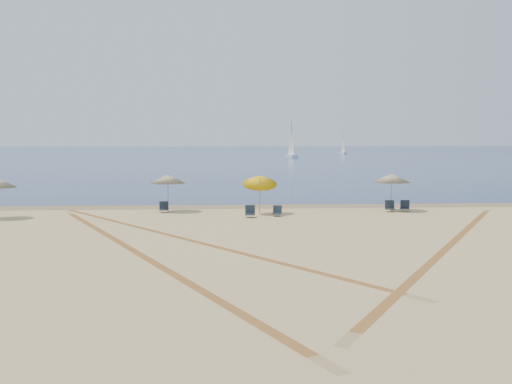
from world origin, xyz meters
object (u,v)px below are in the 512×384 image
(umbrella_3, at_px, (260,180))
(umbrella_4, at_px, (392,178))
(chair_6, at_px, (390,207))
(chair_7, at_px, (405,206))
(sailboat_0, at_px, (343,148))
(chair_3, at_px, (164,208))
(umbrella_2, at_px, (168,179))
(chair_4, at_px, (250,212))
(chair_5, at_px, (277,211))
(sailboat_1, at_px, (291,146))

(umbrella_3, height_order, umbrella_4, umbrella_3)
(chair_6, xyz_separation_m, chair_7, (1.01, 0.19, -0.01))
(chair_6, relative_size, sailboat_0, 0.12)
(umbrella_3, distance_m, sailboat_0, 168.60)
(chair_3, bearing_deg, chair_6, -6.97)
(umbrella_2, height_order, chair_6, umbrella_2)
(umbrella_4, relative_size, chair_4, 3.38)
(chair_6, bearing_deg, umbrella_3, -165.58)
(chair_4, bearing_deg, chair_3, 156.38)
(chair_3, relative_size, sailboat_0, 0.11)
(sailboat_0, bearing_deg, chair_3, -114.16)
(chair_3, relative_size, chair_4, 0.98)
(umbrella_3, distance_m, chair_6, 8.37)
(umbrella_4, relative_size, chair_3, 3.46)
(umbrella_3, bearing_deg, chair_4, -111.83)
(sailboat_0, bearing_deg, chair_7, -109.13)
(sailboat_0, bearing_deg, chair_6, -109.46)
(umbrella_3, height_order, sailboat_0, sailboat_0)
(chair_5, relative_size, chair_6, 0.93)
(sailboat_0, xyz_separation_m, sailboat_1, (-22.63, -42.77, 0.84))
(umbrella_4, bearing_deg, umbrella_2, 178.13)
(umbrella_3, relative_size, sailboat_1, 0.29)
(umbrella_2, height_order, umbrella_3, umbrella_3)
(chair_5, bearing_deg, sailboat_1, 97.13)
(chair_4, relative_size, chair_5, 1.00)
(chair_7, relative_size, sailboat_1, 0.09)
(chair_7, bearing_deg, chair_3, -162.19)
(chair_5, bearing_deg, sailboat_0, 91.38)
(chair_6, distance_m, sailboat_1, 120.92)
(chair_4, bearing_deg, sailboat_1, 86.17)
(sailboat_0, bearing_deg, umbrella_3, -112.15)
(umbrella_3, height_order, chair_5, umbrella_3)
(chair_4, xyz_separation_m, sailboat_0, (40.03, 165.59, 1.66))
(umbrella_3, distance_m, chair_7, 9.37)
(chair_4, height_order, sailboat_0, sailboat_0)
(sailboat_1, bearing_deg, chair_3, -112.06)
(chair_3, distance_m, chair_5, 7.16)
(chair_5, bearing_deg, chair_3, 175.53)
(umbrella_2, bearing_deg, umbrella_4, -1.87)
(chair_3, relative_size, sailboat_1, 0.07)
(umbrella_4, distance_m, chair_4, 9.68)
(chair_7, bearing_deg, umbrella_3, -156.20)
(umbrella_4, distance_m, sailboat_1, 120.25)
(umbrella_2, xyz_separation_m, chair_4, (4.95, -3.31, -1.72))
(umbrella_3, bearing_deg, chair_7, 4.77)
(chair_7, bearing_deg, sailboat_0, 98.54)
(chair_3, xyz_separation_m, chair_5, (6.77, -2.32, -0.02))
(chair_3, bearing_deg, umbrella_3, -15.43)
(umbrella_3, distance_m, sailboat_1, 122.32)
(chair_7, relative_size, sailboat_0, 0.12)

